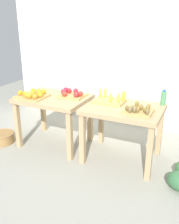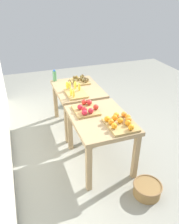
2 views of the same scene
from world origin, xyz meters
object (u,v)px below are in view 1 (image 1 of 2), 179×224
Objects in this scene: display_table_left at (54,104)px; kiwi_bin at (138,110)px; display_table_right at (123,115)px; banana_crate at (110,99)px; apple_bin at (71,94)px; water_bottle at (163,98)px; wicker_basket at (3,137)px; orange_bin at (33,95)px.

kiwi_bin is (1.35, -0.13, 0.15)m from display_table_left.
banana_crate is (-0.24, 0.12, 0.16)m from display_table_right.
banana_crate is (0.88, 0.12, 0.16)m from display_table_left.
apple_bin is 1.89× the size of water_bottle.
display_table_left is 0.32m from apple_bin.
water_bottle is 2.60m from wicker_basket.
display_table_left is 1.37m from kiwi_bin.
banana_crate is at bearing 14.42° from orange_bin.
water_bottle reaches higher than banana_crate.
orange_bin is 1.08× the size of apple_bin.
wicker_basket is (-1.04, -0.48, -0.74)m from apple_bin.
banana_crate reaches higher than display_table_right.
apple_bin is 0.64m from banana_crate.
orange_bin is 0.94m from wicker_basket.
water_bottle is (0.23, 0.44, 0.07)m from kiwi_bin.
apple_bin is at bearing 166.86° from kiwi_bin.
display_table_left and display_table_right have the same top height.
display_table_right is 0.31m from kiwi_bin.
orange_bin is at bearing -178.40° from kiwi_bin.
kiwi_bin is at bearing 1.60° from orange_bin.
water_bottle reaches higher than orange_bin.
water_bottle is at bearing 34.33° from display_table_right.
display_table_left is 2.35× the size of orange_bin.
banana_crate is at bearing 152.49° from kiwi_bin.
kiwi_bin reaches higher than wicker_basket.
orange_bin is 1.61m from kiwi_bin.
wicker_basket is at bearing -164.37° from banana_crate.
banana_crate is at bearing 15.63° from wicker_basket.
kiwi_bin is at bearing -117.30° from water_bottle.
water_bottle is (1.84, 0.49, 0.06)m from orange_bin.
display_table_right is at bearing -145.67° from water_bottle.
banana_crate is 2.05× the size of water_bottle.
kiwi_bin is (0.23, -0.13, 0.15)m from display_table_right.
apple_bin reaches higher than orange_bin.
kiwi_bin is at bearing -28.64° from display_table_right.
display_table_right is 2.89× the size of kiwi_bin.
water_bottle reaches higher than kiwi_bin.
apple_bin reaches higher than kiwi_bin.
water_bottle is 0.57× the size of wicker_basket.
kiwi_bin reaches higher than display_table_left.
orange_bin is at bearing -165.12° from water_bottle.
orange_bin reaches higher than display_table_right.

